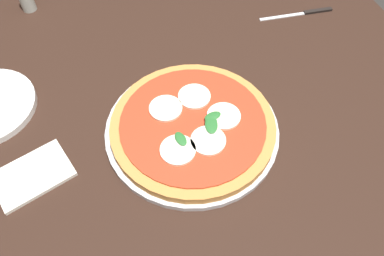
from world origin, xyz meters
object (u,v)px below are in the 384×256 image
(dining_table, at_px, (161,146))
(pizza, at_px, (193,125))
(serving_tray, at_px, (192,129))
(knife, at_px, (305,13))
(napkin, at_px, (33,175))

(dining_table, distance_m, pizza, 0.13)
(serving_tray, height_order, knife, serving_tray)
(pizza, height_order, napkin, pizza)
(pizza, relative_size, napkin, 2.39)
(napkin, bearing_deg, pizza, 0.73)
(pizza, xyz_separation_m, napkin, (-0.30, -0.00, -0.02))
(serving_tray, bearing_deg, pizza, -82.71)
(dining_table, relative_size, knife, 6.68)
(serving_tray, relative_size, napkin, 2.55)
(dining_table, height_order, napkin, napkin)
(serving_tray, relative_size, knife, 1.74)
(dining_table, xyz_separation_m, serving_tray, (0.06, -0.04, 0.09))
(dining_table, xyz_separation_m, pizza, (0.06, -0.04, 0.11))
(serving_tray, distance_m, pizza, 0.02)
(dining_table, distance_m, knife, 0.50)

